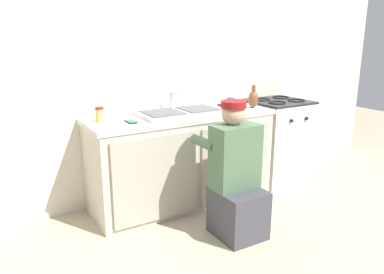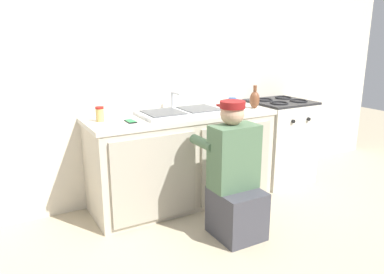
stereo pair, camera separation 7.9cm
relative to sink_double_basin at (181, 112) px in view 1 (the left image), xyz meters
The scene contains 11 objects.
ground_plane 0.95m from the sink_double_basin, 90.00° to the right, with size 12.00×12.00×0.00m, color tan.
back_wall 0.49m from the sink_double_basin, 90.00° to the left, with size 6.00×0.10×2.50m, color beige.
counter_cabinet 0.48m from the sink_double_basin, 90.00° to the right, with size 1.75×0.62×0.84m.
countertop 0.04m from the sink_double_basin, 90.00° to the right, with size 1.79×0.62×0.04m, color beige.
sink_double_basin is the anchor object (origin of this frame).
stove_range 1.31m from the sink_double_basin, ahead, with size 0.62×0.62×0.92m.
plumber_person 0.89m from the sink_double_basin, 84.14° to the right, with size 0.42×0.61×1.10m.
cell_phone 0.54m from the sink_double_basin, behind, with size 0.07×0.14×0.01m.
vase_decorative 0.78m from the sink_double_basin, ahead, with size 0.10×0.10×0.23m.
coffee_mug 0.63m from the sink_double_basin, ahead, with size 0.13×0.08×0.09m.
condiment_jar 0.76m from the sink_double_basin, behind, with size 0.07×0.07×0.13m.
Camera 1 is at (-1.67, -2.70, 1.59)m, focal length 35.00 mm.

